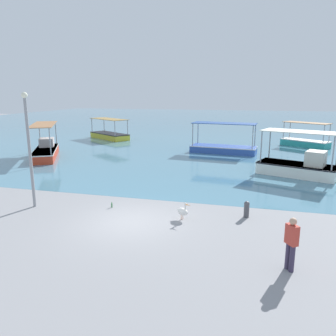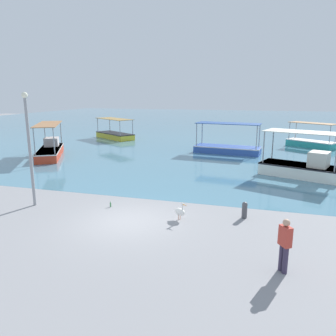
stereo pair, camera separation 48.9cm
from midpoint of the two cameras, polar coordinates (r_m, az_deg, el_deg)
ground at (r=14.05m, az=-7.53°, el=-9.25°), size 120.00×120.00×0.00m
harbor_water at (r=60.47m, az=9.69°, el=7.76°), size 110.00×90.00×0.00m
fishing_boat_near_right at (r=22.77m, az=21.35°, el=0.35°), size 5.25×3.58×2.90m
fishing_boat_outer at (r=29.91m, az=9.14°, el=3.60°), size 6.00×2.70×2.68m
fishing_boat_center at (r=29.42m, az=-20.98°, el=2.95°), size 4.46×6.27×2.78m
fishing_boat_far_right at (r=39.35m, az=-10.52°, el=5.75°), size 5.77×4.77×2.33m
fishing_boat_far_left at (r=35.58m, az=22.39°, el=4.27°), size 4.71×3.88×2.42m
pelican at (r=14.02m, az=1.57°, el=-7.54°), size 0.72×0.55×0.80m
lamp_post at (r=16.36m, az=-23.84°, el=3.88°), size 0.28×0.28×5.32m
mooring_bollard at (r=14.63m, az=12.59°, el=-6.92°), size 0.24×0.24×0.72m
fisherman_standing at (r=10.63m, az=19.42°, el=-12.14°), size 0.40×0.46×1.69m
glass_bottle at (r=15.80m, az=-10.64°, el=-6.40°), size 0.07×0.07×0.27m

